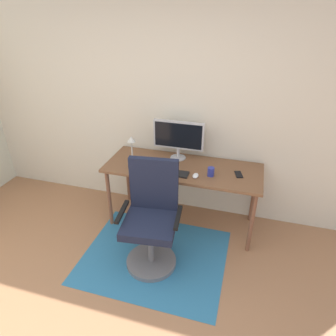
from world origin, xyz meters
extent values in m
cube|color=beige|center=(0.00, 2.20, 1.30)|extent=(6.00, 0.10, 2.60)
cube|color=teal|center=(0.06, 1.15, 0.00)|extent=(1.47, 1.21, 0.01)
cube|color=brown|center=(0.20, 1.80, 0.75)|extent=(1.73, 0.67, 0.03)
cylinder|color=brown|center=(-0.61, 1.52, 0.37)|extent=(0.04, 0.04, 0.74)
cylinder|color=brown|center=(1.00, 1.52, 0.37)|extent=(0.04, 0.04, 0.74)
cylinder|color=brown|center=(-0.61, 2.07, 0.37)|extent=(0.04, 0.04, 0.74)
cylinder|color=brown|center=(1.00, 2.07, 0.37)|extent=(0.04, 0.04, 0.74)
cylinder|color=#B2B2B7|center=(0.09, 1.99, 0.77)|extent=(0.18, 0.18, 0.01)
cylinder|color=#B2B2B7|center=(0.09, 1.99, 0.84)|extent=(0.04, 0.04, 0.12)
cube|color=#B7B7BC|center=(0.09, 1.99, 1.06)|extent=(0.58, 0.04, 0.33)
cube|color=black|center=(0.09, 1.97, 1.06)|extent=(0.54, 0.00, 0.29)
cube|color=black|center=(0.08, 1.62, 0.78)|extent=(0.43, 0.13, 0.02)
ellipsoid|color=white|center=(0.38, 1.61, 0.78)|extent=(0.06, 0.10, 0.03)
cylinder|color=navy|center=(0.52, 1.69, 0.81)|extent=(0.07, 0.07, 0.10)
cube|color=black|center=(0.80, 1.79, 0.77)|extent=(0.11, 0.15, 0.01)
cylinder|color=black|center=(-0.34, 1.64, 0.77)|extent=(0.11, 0.11, 0.01)
cylinder|color=beige|center=(-0.34, 1.64, 0.93)|extent=(0.02, 0.02, 0.29)
cone|color=beige|center=(-0.34, 1.64, 1.10)|extent=(0.09, 0.09, 0.06)
cylinder|color=slate|center=(0.06, 1.05, 0.03)|extent=(0.51, 0.51, 0.05)
cylinder|color=slate|center=(0.06, 1.05, 0.26)|extent=(0.06, 0.06, 0.43)
cube|color=#191E33|center=(0.06, 1.05, 0.52)|extent=(0.55, 0.55, 0.08)
cube|color=#191E33|center=(0.04, 1.27, 0.83)|extent=(0.48, 0.12, 0.55)
cube|color=black|center=(-0.20, 1.02, 0.63)|extent=(0.08, 0.35, 0.03)
cube|color=black|center=(0.33, 1.08, 0.63)|extent=(0.08, 0.35, 0.03)
camera|label=1|loc=(0.86, -1.05, 2.34)|focal=31.92mm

